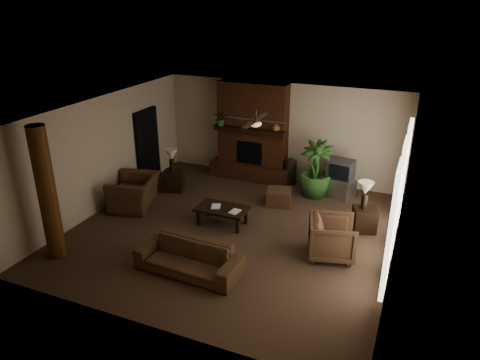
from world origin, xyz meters
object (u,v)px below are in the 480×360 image
at_px(sofa, 188,253).
at_px(side_table_left, 174,181).
at_px(armchair_left, 134,187).
at_px(lamp_left, 171,156).
at_px(log_column, 47,194).
at_px(side_table_right, 364,219).
at_px(ottoman, 279,197).
at_px(floor_plant, 315,181).
at_px(floor_vase, 290,169).
at_px(coffee_table, 222,210).
at_px(lamp_right, 365,190).
at_px(armchair_right, 332,236).
at_px(tv_stand, 338,187).

relative_size(sofa, side_table_left, 3.77).
relative_size(armchair_left, lamp_left, 1.90).
relative_size(log_column, side_table_right, 5.09).
relative_size(log_column, side_table_left, 5.09).
height_order(sofa, side_table_right, sofa).
bearing_deg(ottoman, floor_plant, 51.50).
bearing_deg(floor_plant, side_table_left, -162.69).
bearing_deg(floor_vase, side_table_left, -149.32).
bearing_deg(coffee_table, lamp_left, 148.47).
relative_size(floor_plant, lamp_right, 2.32).
distance_m(armchair_right, coffee_table, 2.70).
xyz_separation_m(log_column, side_table_left, (0.52, 3.87, -1.12)).
height_order(lamp_left, side_table_right, lamp_left).
xyz_separation_m(sofa, armchair_left, (-2.66, 2.01, 0.13)).
bearing_deg(armchair_right, floor_plant, 5.54).
xyz_separation_m(coffee_table, lamp_right, (3.08, 0.99, 0.63)).
height_order(armchair_right, coffee_table, armchair_right).
height_order(side_table_left, lamp_right, lamp_right).
distance_m(ottoman, lamp_left, 3.10).
relative_size(log_column, tv_stand, 3.29).
bearing_deg(armchair_left, coffee_table, 74.49).
height_order(side_table_left, lamp_left, lamp_left).
distance_m(armchair_right, floor_vase, 3.87).
distance_m(coffee_table, lamp_left, 2.53).
distance_m(log_column, side_table_left, 4.06).
relative_size(coffee_table, lamp_left, 1.85).
xyz_separation_m(armchair_left, side_table_right, (5.57, 1.01, -0.26)).
xyz_separation_m(sofa, side_table_right, (2.90, 3.02, -0.13)).
distance_m(ottoman, floor_plant, 1.15).
distance_m(floor_vase, lamp_left, 3.37).
xyz_separation_m(coffee_table, floor_plant, (1.59, 2.44, 0.05)).
xyz_separation_m(ottoman, floor_plant, (0.70, 0.89, 0.22)).
height_order(ottoman, floor_plant, floor_plant).
bearing_deg(side_table_left, lamp_left, -138.15).
distance_m(coffee_table, side_table_left, 2.45).
relative_size(floor_plant, side_table_left, 2.75).
relative_size(armchair_right, floor_plant, 0.62).
bearing_deg(armchair_left, side_table_right, 84.51).
bearing_deg(armchair_right, side_table_left, 55.13).
distance_m(side_table_left, lamp_left, 0.73).
distance_m(floor_vase, side_table_left, 3.29).
bearing_deg(tv_stand, armchair_left, -129.43).
bearing_deg(lamp_right, side_table_right, 13.17).
xyz_separation_m(armchair_right, floor_vase, (-1.91, 3.37, -0.04)).
bearing_deg(floor_vase, sofa, -96.11).
bearing_deg(ottoman, sofa, -100.56).
distance_m(armchair_left, floor_vase, 4.38).
height_order(armchair_left, lamp_right, lamp_right).
height_order(tv_stand, lamp_left, lamp_left).
xyz_separation_m(sofa, lamp_right, (2.85, 3.01, 0.60)).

